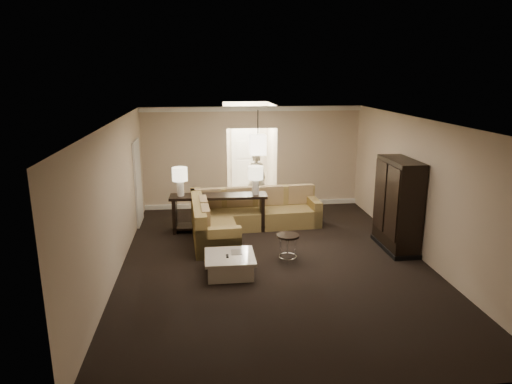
{
  "coord_description": "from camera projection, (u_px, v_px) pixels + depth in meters",
  "views": [
    {
      "loc": [
        -1.35,
        -8.41,
        3.67
      ],
      "look_at": [
        -0.22,
        1.2,
        1.14
      ],
      "focal_mm": 32.0,
      "sensor_mm": 36.0,
      "label": 1
    }
  ],
  "objects": [
    {
      "name": "pendant_light",
      "position": [
        258.0,
        145.0,
        11.26
      ],
      "size": [
        0.38,
        0.38,
        1.09
      ],
      "color": "black",
      "rests_on": "ceiling"
    },
    {
      "name": "armoire",
      "position": [
        397.0,
        207.0,
        9.61
      ],
      "size": [
        0.58,
        1.36,
        1.95
      ],
      "color": "black",
      "rests_on": "ground"
    },
    {
      "name": "crown_molding",
      "position": [
        252.0,
        109.0,
        12.26
      ],
      "size": [
        6.0,
        0.1,
        0.12
      ],
      "primitive_type": "cube",
      "color": "white",
      "rests_on": "wall_back"
    },
    {
      "name": "wall_front",
      "position": [
        332.0,
        288.0,
        4.96
      ],
      "size": [
        6.0,
        0.04,
        2.8
      ],
      "primitive_type": "cube",
      "color": "#C8B397",
      "rests_on": "ground"
    },
    {
      "name": "person",
      "position": [
        256.0,
        175.0,
        13.1
      ],
      "size": [
        0.71,
        0.61,
        1.66
      ],
      "primitive_type": "imported",
      "rotation": [
        0.0,
        0.0,
        2.73
      ],
      "color": "beige",
      "rests_on": "ground"
    },
    {
      "name": "coffee_table",
      "position": [
        230.0,
        264.0,
        8.55
      ],
      "size": [
        0.93,
        0.93,
        0.39
      ],
      "rotation": [
        0.0,
        0.0,
        -0.0
      ],
      "color": "beige",
      "rests_on": "ground"
    },
    {
      "name": "sectional_sofa",
      "position": [
        243.0,
        217.0,
        10.79
      ],
      "size": [
        3.17,
        2.56,
        0.93
      ],
      "rotation": [
        0.0,
        0.0,
        0.06
      ],
      "color": "brown",
      "rests_on": "ground"
    },
    {
      "name": "wall_back",
      "position": [
        252.0,
        157.0,
        12.65
      ],
      "size": [
        6.0,
        0.04,
        2.8
      ],
      "primitive_type": "cube",
      "color": "#C8B397",
      "rests_on": "ground"
    },
    {
      "name": "ground",
      "position": [
        274.0,
        261.0,
        9.16
      ],
      "size": [
        8.0,
        8.0,
        0.0
      ],
      "primitive_type": "plane",
      "color": "black",
      "rests_on": "ground"
    },
    {
      "name": "console_table",
      "position": [
        219.0,
        209.0,
        10.83
      ],
      "size": [
        2.3,
        0.59,
        0.88
      ],
      "rotation": [
        0.0,
        0.0,
        -0.03
      ],
      "color": "black",
      "rests_on": "ground"
    },
    {
      "name": "table_lamp_left",
      "position": [
        180.0,
        177.0,
        10.56
      ],
      "size": [
        0.35,
        0.35,
        0.67
      ],
      "color": "white",
      "rests_on": "console_table"
    },
    {
      "name": "foyer",
      "position": [
        247.0,
        153.0,
        13.96
      ],
      "size": [
        1.44,
        2.02,
        2.8
      ],
      "color": "silver",
      "rests_on": "ground"
    },
    {
      "name": "baseboard",
      "position": [
        252.0,
        204.0,
        12.94
      ],
      "size": [
        6.0,
        0.1,
        0.12
      ],
      "primitive_type": "cube",
      "color": "white",
      "rests_on": "ground"
    },
    {
      "name": "ceiling",
      "position": [
        275.0,
        121.0,
        8.45
      ],
      "size": [
        6.0,
        8.0,
        0.02
      ],
      "primitive_type": "cube",
      "color": "silver",
      "rests_on": "wall_back"
    },
    {
      "name": "wall_right",
      "position": [
        422.0,
        190.0,
        9.15
      ],
      "size": [
        0.04,
        8.0,
        2.8
      ],
      "primitive_type": "cube",
      "color": "#C8B397",
      "rests_on": "ground"
    },
    {
      "name": "side_door",
      "position": [
        138.0,
        182.0,
        11.25
      ],
      "size": [
        0.05,
        0.9,
        2.1
      ],
      "primitive_type": "cube",
      "color": "white",
      "rests_on": "ground"
    },
    {
      "name": "wall_left",
      "position": [
        115.0,
        199.0,
        8.47
      ],
      "size": [
        0.04,
        8.0,
        2.8
      ],
      "primitive_type": "cube",
      "color": "#C8B397",
      "rests_on": "ground"
    },
    {
      "name": "drink_table",
      "position": [
        288.0,
        242.0,
        9.07
      ],
      "size": [
        0.45,
        0.45,
        0.56
      ],
      "rotation": [
        0.0,
        0.0,
        0.3
      ],
      "color": "black",
      "rests_on": "ground"
    },
    {
      "name": "table_lamp_right",
      "position": [
        256.0,
        176.0,
        10.7
      ],
      "size": [
        0.35,
        0.35,
        0.67
      ],
      "color": "white",
      "rests_on": "console_table"
    }
  ]
}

